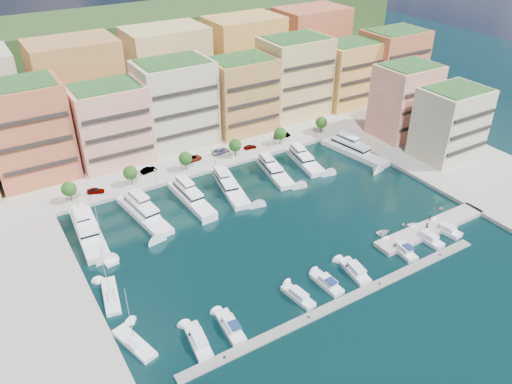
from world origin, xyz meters
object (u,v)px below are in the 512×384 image
at_px(cruiser_0, 198,341).
at_px(person_0, 427,226).
at_px(tender_3, 441,208).
at_px(yacht_0, 87,229).
at_px(yacht_1, 143,212).
at_px(lamppost_3, 268,143).
at_px(yacht_4, 273,170).
at_px(tree_5, 321,122).
at_px(car_1, 148,170).
at_px(car_3, 221,151).
at_px(tree_0, 69,189).
at_px(person_1, 430,218).
at_px(lamppost_2, 215,158).
at_px(yacht_3, 229,185).
at_px(tender_0, 383,232).
at_px(cruiser_9, 446,230).
at_px(car_5, 282,135).
at_px(lamppost_4, 316,130).
at_px(tree_2, 185,158).
at_px(lamppost_0, 88,192).
at_px(tree_4, 280,133).
at_px(tree_3, 235,145).
at_px(sailboat_1, 111,296).
at_px(cruiser_4, 327,283).
at_px(cruiser_3, 298,296).
at_px(sailboat_2, 105,256).
at_px(car_4, 250,147).
at_px(tree_1, 130,173).
at_px(yacht_6, 352,150).
at_px(cruiser_8, 428,238).
at_px(cruiser_7, 402,250).
at_px(tender_2, 414,225).
at_px(yacht_5, 304,159).
at_px(sailboat_0, 134,344).
at_px(lamppost_1, 155,174).
at_px(cruiser_5, 355,271).
at_px(car_0, 96,191).

height_order(cruiser_0, person_0, person_0).
distance_m(cruiser_0, tender_3, 71.56).
xyz_separation_m(yacht_0, yacht_1, (13.70, 0.33, -0.12)).
bearing_deg(lamppost_3, cruiser_0, -132.06).
distance_m(yacht_4, person_0, 45.29).
distance_m(tree_5, yacht_1, 67.91).
relative_size(car_1, car_3, 0.81).
xyz_separation_m(tree_0, person_1, (71.33, -53.60, -2.94)).
bearing_deg(yacht_1, tree_5, 12.19).
distance_m(lamppost_2, yacht_3, 12.11).
bearing_deg(tender_3, tender_0, 86.34).
xyz_separation_m(cruiser_9, car_5, (-4.93, 61.98, 1.31)).
relative_size(tree_5, lamppost_4, 1.35).
xyz_separation_m(tree_2, cruiser_0, (-24.34, -58.10, -4.20)).
relative_size(lamppost_0, lamppost_2, 1.00).
relative_size(lamppost_4, person_0, 2.15).
xyz_separation_m(tree_4, lamppost_2, (-24.00, -2.30, -0.92)).
xyz_separation_m(tree_2, yacht_4, (21.01, -13.06, -3.65)).
distance_m(tree_3, lamppost_3, 10.30).
bearing_deg(cruiser_9, tree_4, 98.21).
bearing_deg(sailboat_1, cruiser_4, -26.81).
height_order(cruiser_3, sailboat_2, sailboat_2).
height_order(yacht_3, car_4, yacht_3).
xyz_separation_m(tree_1, yacht_6, (64.46, -15.09, -3.53)).
relative_size(cruiser_3, sailboat_1, 0.61).
xyz_separation_m(yacht_4, car_1, (-30.59, 17.45, 0.66)).
xyz_separation_m(tree_5, sailboat_2, (-79.24, -25.35, -4.42)).
xyz_separation_m(tree_2, lamppost_3, (26.00, -2.30, -0.92)).
relative_size(lamppost_3, cruiser_8, 0.53).
bearing_deg(car_5, yacht_3, 128.34).
height_order(tree_4, cruiser_7, tree_4).
relative_size(yacht_0, cruiser_9, 3.03).
xyz_separation_m(lamppost_2, cruiser_4, (-3.31, -55.80, -3.26)).
relative_size(cruiser_8, tender_2, 2.31).
distance_m(sailboat_1, car_4, 69.63).
height_order(tree_3, yacht_5, tree_3).
bearing_deg(yacht_6, sailboat_0, -155.62).
xyz_separation_m(tree_2, car_3, (13.38, 4.22, -2.93)).
bearing_deg(tree_0, yacht_5, -10.89).
bearing_deg(lamppost_1, yacht_3, -35.87).
bearing_deg(cruiser_5, car_3, 88.82).
relative_size(tree_3, cruiser_7, 0.68).
relative_size(lamppost_2, cruiser_8, 0.53).
height_order(yacht_1, sailboat_0, sailboat_0).
bearing_deg(tree_2, cruiser_5, -78.24).
distance_m(cruiser_9, car_0, 88.41).
height_order(tree_2, cruiser_3, tree_2).
xyz_separation_m(tree_1, person_0, (51.92, -55.81, -2.76)).
relative_size(lamppost_1, cruiser_7, 0.50).
bearing_deg(sailboat_1, lamppost_3, 31.13).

